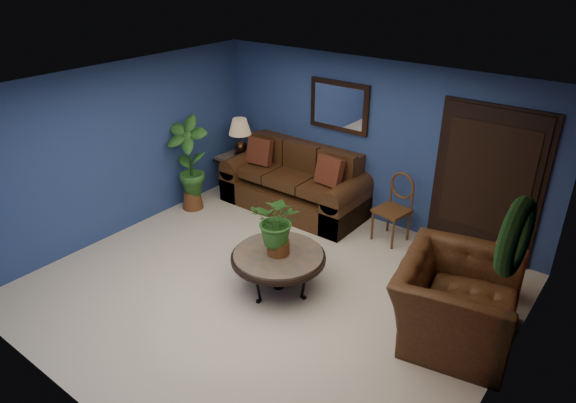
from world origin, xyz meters
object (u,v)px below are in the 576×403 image
Objects in this scene: end_table at (241,164)px; armchair at (456,301)px; coffee_table at (278,257)px; side_chair at (396,203)px; sofa at (297,187)px; table_lamp at (240,133)px.

armchair reaches higher than end_table.
coffee_table is at bearing -39.22° from end_table.
side_chair reaches higher than end_table.
sofa is 3.59m from armchair.
coffee_table is 2.09m from side_chair.
coffee_table is 2.13m from armchair.
sofa reaches higher than armchair.
side_chair is at bearing 74.09° from coffee_table.
coffee_table is 1.15× the size of side_chair.
side_chair is (1.76, 0.03, 0.23)m from sofa.
end_table is at bearing -178.09° from sofa.
coffee_table is at bearing -59.07° from sofa.
table_lamp is at bearing -168.09° from side_chair.
sofa is at bearing 120.93° from coffee_table.
sofa is 1.71× the size of armchair.
end_table is 0.68× the size of side_chair.
table_lamp is (0.00, 0.00, 0.56)m from end_table.
coffee_table is 0.85× the size of armchair.
armchair is at bearing 12.85° from coffee_table.
table_lamp reaches higher than end_table.
table_lamp is (-2.37, 1.93, 0.61)m from coffee_table.
side_chair is at bearing 1.45° from table_lamp.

